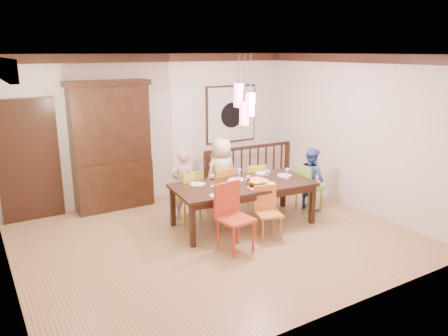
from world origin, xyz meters
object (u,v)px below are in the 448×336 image
chair_far_left (187,192)px  dining_table (243,188)px  person_end_right (311,179)px  chair_end_right (309,184)px  person_far_left (183,184)px  china_hutch (111,146)px  person_far_mid (222,174)px  balustrade (250,166)px

chair_far_left → dining_table: bearing=125.9°
person_end_right → dining_table: bearing=92.8°
chair_end_right → person_far_left: bearing=63.9°
china_hutch → person_far_mid: bearing=-32.7°
dining_table → balustrade: bearing=58.2°
dining_table → person_far_left: bearing=136.4°
dining_table → balustrade: balustrade is taller
dining_table → chair_end_right: 1.50m
dining_table → person_far_left: 1.13m
person_far_left → chair_end_right: bearing=161.1°
chair_far_left → china_hutch: size_ratio=0.38×
chair_end_right → person_far_mid: person_far_mid is taller
chair_end_right → china_hutch: china_hutch is taller
balustrade → person_far_left: 2.18m
dining_table → balustrade: 2.12m
person_far_left → person_end_right: person_far_left is taller
china_hutch → person_end_right: (3.21, -2.00, -0.62)m
china_hutch → person_end_right: 3.84m
balustrade → chair_end_right: bearing=-80.8°
person_far_mid → balustrade: bearing=-150.8°
chair_end_right → person_far_mid: 1.68m
person_far_mid → dining_table: bearing=79.7°
dining_table → china_hutch: 2.66m
person_end_right → person_far_left: bearing=72.1°
dining_table → chair_far_left: bearing=140.7°
balustrade → person_end_right: 1.68m
chair_far_left → person_far_mid: size_ratio=0.66×
dining_table → china_hutch: size_ratio=1.03×
dining_table → chair_end_right: chair_end_right is taller
balustrade → chair_far_left: bearing=-152.4°
person_far_mid → person_end_right: 1.71m
chair_end_right → china_hutch: 3.81m
person_far_left → person_end_right: 2.45m
china_hutch → chair_end_right: bearing=-33.2°
china_hutch → person_far_mid: china_hutch is taller
chair_far_left → balustrade: (2.01, 0.95, -0.02)m
balustrade → dining_table: bearing=-125.1°
person_far_left → china_hutch: bearing=-49.0°
china_hutch → person_far_mid: size_ratio=1.76×
dining_table → person_far_left: size_ratio=1.99×
person_far_left → person_end_right: size_ratio=1.06×
person_far_left → person_end_right: (2.30, -0.84, -0.04)m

